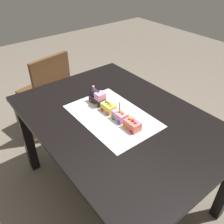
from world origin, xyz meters
TOP-DOWN VIEW (x-y plane):
  - ground_plane at (0.00, 0.00)m, footprint 8.00×8.00m
  - dining_table at (0.00, 0.00)m, footprint 1.40×1.00m
  - chair at (-1.03, -0.05)m, footprint 0.47×0.47m
  - cake_board at (-0.03, -0.03)m, footprint 0.60×0.40m
  - cake_locomotive at (-0.21, -0.01)m, footprint 0.14×0.08m
  - cake_car_tanker_lemon at (-0.08, -0.01)m, footprint 0.10×0.08m
  - cake_car_flatbed_bubblegum at (0.03, -0.01)m, footprint 0.10×0.08m
  - cake_car_gondola_coral at (0.15, -0.01)m, footprint 0.10×0.08m
  - birthday_candle at (0.03, -0.01)m, footprint 0.01×0.01m

SIDE VIEW (x-z plane):
  - ground_plane at x=0.00m, z-range 0.00..0.00m
  - chair at x=-1.03m, z-range 0.04..0.90m
  - dining_table at x=0.00m, z-range 0.26..1.00m
  - cake_board at x=-0.03m, z-range 0.74..0.74m
  - cake_car_flatbed_bubblegum at x=0.03m, z-range 0.74..0.81m
  - cake_car_tanker_lemon at x=-0.08m, z-range 0.74..0.81m
  - cake_car_gondola_coral at x=0.15m, z-range 0.74..0.81m
  - cake_locomotive at x=-0.21m, z-range 0.73..0.85m
  - birthday_candle at x=0.03m, z-range 0.81..0.88m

